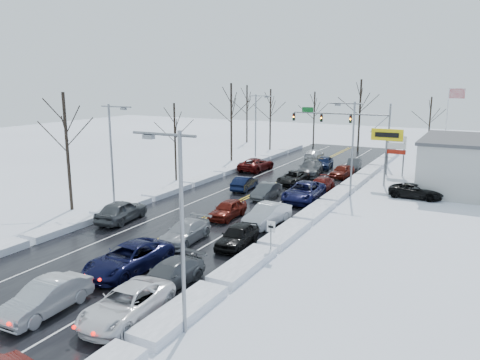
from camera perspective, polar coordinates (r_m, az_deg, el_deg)
The scene contains 44 objects.
ground at distance 40.43m, azimuth -2.22°, elevation -3.64°, with size 160.00×160.00×0.00m, color white.
road_surface at distance 42.11m, azimuth -0.86°, elevation -2.98°, with size 14.00×84.00×0.01m, color black.
snow_bank_left at distance 46.13m, azimuth -9.17°, elevation -1.79°, with size 1.69×72.00×0.51m, color white.
snow_bank_right at distance 39.16m, azimuth 8.97°, elevation -4.31°, with size 1.69×72.00×0.51m, color white.
traffic_signal_mast at distance 63.93m, azimuth 13.27°, elevation 6.91°, with size 13.28×0.39×8.00m.
tires_plus_sign at distance 50.80m, azimuth 17.47°, elevation 4.82°, with size 3.20×0.34×6.00m.
used_vehicles_sign at distance 56.88m, azimuth 18.49°, elevation 3.79°, with size 2.20×0.22×4.65m.
speed_limit_sign at distance 29.56m, azimuth 3.80°, elevation -6.37°, with size 0.55×0.09×2.35m.
flagpole at distance 63.98m, azimuth 24.02°, elevation 6.59°, with size 1.87×1.20×10.00m.
streetlight_se at distance 20.09m, azimuth -7.58°, elevation -4.49°, with size 3.20×0.25×9.00m.
streetlight_ne at distance 45.41m, azimuth 13.34°, elevation 4.64°, with size 3.20×0.25×9.00m.
streetlight_sw at distance 41.06m, azimuth -15.24°, elevation 3.76°, with size 3.20×0.25×9.00m.
streetlight_nw at distance 64.25m, azimuth 2.08°, elevation 7.10°, with size 3.20×0.25×9.00m.
tree_left_b at distance 41.75m, azimuth -20.48°, elevation 5.88°, with size 4.00×4.00×10.00m.
tree_left_c at distance 51.59m, azimuth -7.97°, elevation 6.43°, with size 3.40×3.40×8.50m.
tree_left_d at distance 63.66m, azimuth -1.08°, elevation 8.89°, with size 4.20×4.20×10.50m.
tree_left_e at distance 74.25m, azimuth 3.73°, elevation 8.80°, with size 3.80×3.80×9.50m.
tree_far_a at distance 82.74m, azimuth 0.85°, elevation 9.42°, with size 4.00×4.00×10.00m.
tree_far_b at distance 79.02m, azimuth 9.05°, elevation 8.63°, with size 3.60×3.60×9.00m.
tree_far_c at distance 74.79m, azimuth 14.46°, elevation 9.27°, with size 4.40×4.40×11.00m.
tree_far_d at distance 74.68m, azimuth 22.19°, elevation 7.41°, with size 3.40×3.40×8.50m.
queued_car_1 at distance 25.24m, azimuth -22.44°, elevation -14.73°, with size 1.66×4.77×1.57m, color #AAAEB3.
queued_car_2 at distance 28.68m, azimuth -13.32°, elevation -10.78°, with size 2.69×5.83×1.62m, color black.
queued_car_3 at distance 32.92m, azimuth -6.67°, elevation -7.46°, with size 1.99×4.88×1.42m, color #95979C.
queued_car_4 at distance 38.09m, azimuth -1.51°, elevation -4.64°, with size 1.72×4.27×1.46m, color #55120B.
queued_car_5 at distance 44.30m, azimuth 3.23°, elevation -2.23°, with size 1.51×4.33×1.43m, color #3A3D3F.
queued_car_6 at distance 50.41m, azimuth 6.48°, elevation -0.51°, with size 2.32×5.03×1.40m, color black.
queued_car_7 at distance 55.38m, azimuth 8.52°, elevation 0.59°, with size 2.38×5.85×1.70m, color #3E4143.
queued_car_8 at distance 59.81m, azimuth 10.18°, elevation 1.39°, with size 1.84×4.56×1.55m, color #0B1433.
queued_car_10 at distance 23.57m, azimuth -13.58°, elevation -16.10°, with size 2.46×5.33×1.48m, color white.
queued_car_11 at distance 26.37m, azimuth -8.56°, elevation -12.69°, with size 1.94×4.77×1.38m, color #46484B.
queued_car_12 at distance 31.82m, azimuth -0.33°, elevation -8.09°, with size 1.79×4.45×1.52m, color black.
queued_car_13 at distance 36.31m, azimuth 3.32°, elevation -5.51°, with size 1.75×5.02×1.65m, color #A6A9AE.
queued_car_14 at distance 43.75m, azimuth 7.75°, elevation -2.51°, with size 2.85×6.18×1.72m, color black.
queued_car_15 at distance 47.56m, azimuth 9.75°, elevation -1.38°, with size 1.90×4.68×1.36m, color #4D0D0A.
queued_car_16 at distance 54.89m, azimuth 12.31°, elevation 0.34°, with size 1.73×4.29×1.46m, color #54130B.
queued_car_17 at distance 60.06m, azimuth 13.69°, elevation 1.28°, with size 1.44×4.12×1.36m, color #393C3E.
oncoming_car_0 at distance 47.56m, azimuth 0.55°, elevation -1.20°, with size 1.48×4.26×1.40m, color black.
oncoming_car_1 at distance 57.61m, azimuth 2.01°, elevation 1.17°, with size 2.60×5.63×1.56m, color #4C0B0A.
oncoming_car_2 at distance 66.75m, azimuth 8.98°, elevation 2.55°, with size 1.87×4.61×1.34m, color silver.
oncoming_car_3 at distance 38.41m, azimuth -14.20°, elevation -4.87°, with size 2.03×5.05×1.72m, color #424547.
parked_car_0 at distance 47.30m, azimuth 20.59°, elevation -2.08°, with size 2.26×4.91×1.36m, color black.
parked_car_1 at distance 51.54m, azimuth 24.30°, elevation -1.25°, with size 2.03×4.98×1.45m, color #3A3D3F.
parked_car_2 at distance 57.59m, azimuth 22.99°, elevation 0.19°, with size 1.99×4.94×1.68m, color black.
Camera 1 is at (19.54, -33.62, 11.05)m, focal length 35.00 mm.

